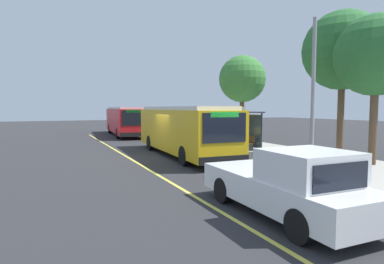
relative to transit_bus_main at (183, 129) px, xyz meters
name	(u,v)px	position (x,y,z in m)	size (l,w,h in m)	color
ground_plane	(167,156)	(-0.07, -1.01, -1.62)	(120.00, 120.00, 0.00)	#2B2B2D
sidewalk_curb	(251,150)	(-0.07, 4.99, -1.54)	(44.00, 6.40, 0.15)	#A8A399
lane_stripe_center	(130,159)	(-0.07, -3.21, -1.61)	(36.00, 0.14, 0.01)	#E0D64C
transit_bus_main	(183,129)	(0.00, 0.00, 0.00)	(10.90, 3.02, 2.95)	gold
transit_bus_second	(125,120)	(-15.94, 0.11, 0.00)	(12.08, 3.50, 2.95)	red
pickup_truck	(288,185)	(11.38, -1.82, -0.76)	(5.42, 2.09, 1.85)	white
bus_shelter	(242,122)	(-0.37, 4.45, 0.30)	(2.90, 1.60, 2.48)	#333338
waiting_bench	(245,142)	(0.12, 4.36, -0.98)	(1.60, 0.48, 0.95)	brown
route_sign_post	(244,124)	(2.42, 2.72, 0.34)	(0.44, 0.08, 2.80)	#333338
pedestrian_commuter	(224,135)	(-0.11, 2.90, -0.50)	(0.24, 0.40, 1.69)	#282D47
street_tree_near_shelter	(376,56)	(7.43, 6.74, 3.71)	(3.83, 3.83, 7.12)	brown
street_tree_upstreet	(242,79)	(-3.93, 6.77, 3.50)	(3.68, 3.68, 6.84)	brown
street_tree_downstreet	(343,51)	(4.94, 7.43, 4.37)	(4.32, 4.32, 8.02)	brown
utility_pole	(313,96)	(7.74, 2.57, 1.73)	(0.16, 0.16, 6.40)	gray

